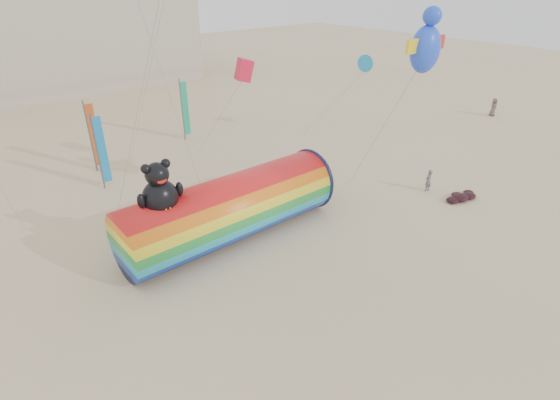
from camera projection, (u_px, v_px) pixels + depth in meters
ground at (291, 254)px, 22.59m from camera, size 160.00×160.00×0.00m
windsock_assembly at (231, 207)px, 23.25m from camera, size 12.11×3.69×5.58m
kite_handler at (428, 180)px, 28.74m from camera, size 0.56×0.38×1.50m
fabric_bundle at (461, 197)px, 27.94m from camera, size 2.62×1.35×0.41m
festival_banners at (130, 130)px, 32.05m from camera, size 9.55×5.17×5.20m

